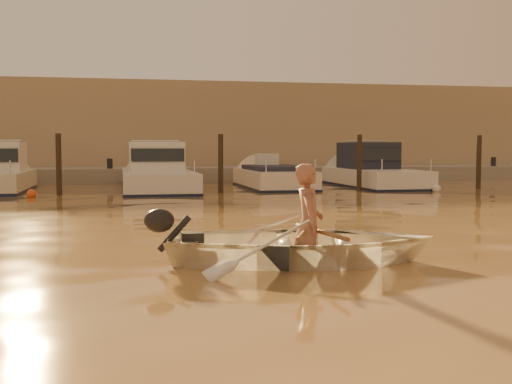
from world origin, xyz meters
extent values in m
plane|color=olive|center=(0.00, 0.00, 0.00)|extent=(160.00, 160.00, 0.00)
imported|color=white|center=(-1.12, 0.51, 0.26)|extent=(4.06, 3.23, 0.75)
imported|color=#965C4B|center=(-1.02, 0.49, 0.52)|extent=(0.50, 0.66, 1.64)
cylinder|color=brown|center=(-0.88, 0.46, 0.42)|extent=(0.11, 2.10, 0.13)
cylinder|color=brown|center=(-1.07, 0.50, 0.42)|extent=(0.80, 1.99, 0.13)
cylinder|color=#2D2319|center=(-5.50, 13.80, 0.90)|extent=(0.18, 0.18, 2.20)
cylinder|color=#2D2319|center=(-0.20, 13.80, 0.90)|extent=(0.18, 0.18, 2.20)
cylinder|color=#2D2319|center=(4.80, 13.80, 0.90)|extent=(0.18, 0.18, 2.20)
cylinder|color=#2D2319|center=(9.50, 13.80, 0.90)|extent=(0.18, 0.18, 2.20)
sphere|color=#D44D19|center=(-6.28, 13.14, 0.10)|extent=(0.30, 0.30, 0.30)
sphere|color=silver|center=(-1.74, 12.70, 0.10)|extent=(0.30, 0.30, 0.30)
sphere|color=orange|center=(3.18, 13.80, 0.10)|extent=(0.30, 0.30, 0.30)
sphere|color=silver|center=(7.29, 12.79, 0.10)|extent=(0.30, 0.30, 0.30)
cube|color=gray|center=(0.00, 21.50, 0.15)|extent=(52.00, 4.00, 1.00)
cube|color=#9E8466|center=(0.00, 27.00, 2.40)|extent=(46.00, 7.00, 4.80)
camera|label=1|loc=(-3.49, -7.83, 1.57)|focal=45.00mm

